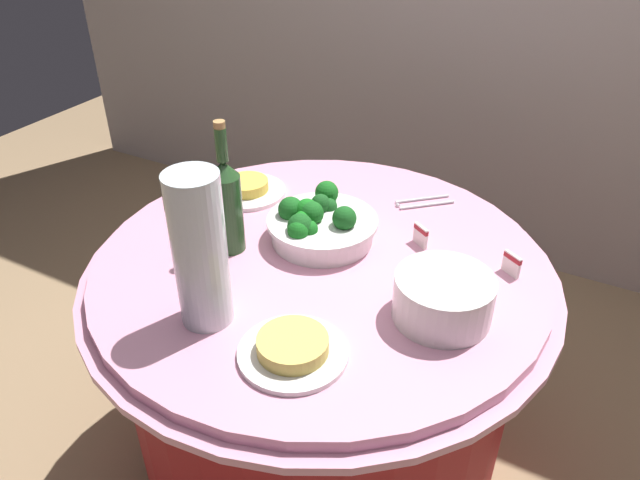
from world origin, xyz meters
The scene contains 11 objects.
ground_plane centered at (0.00, 0.00, 0.00)m, with size 6.00×6.00×0.00m, color #9E7F5B.
buffet_table centered at (0.00, 0.00, 0.38)m, with size 1.16×1.16×0.74m.
broccoli_bowl centered at (-0.04, 0.07, 0.79)m, with size 0.28×0.28×0.11m.
plate_stack centered at (0.33, -0.07, 0.79)m, with size 0.21×0.21×0.10m.
wine_bottle centered at (-0.21, -0.07, 0.87)m, with size 0.07×0.07×0.34m.
decorative_fruit_vase centered at (-0.10, -0.31, 0.89)m, with size 0.11×0.11×0.34m.
serving_tongs centered at (0.13, 0.37, 0.74)m, with size 0.15×0.14×0.01m.
food_plate_noodles centered at (0.12, -0.32, 0.76)m, with size 0.22×0.22×0.04m.
food_plate_fried_egg centered at (-0.34, 0.18, 0.76)m, with size 0.22×0.22×0.04m.
label_placard_front centered at (0.42, 0.15, 0.77)m, with size 0.05×0.03×0.05m.
label_placard_mid centered at (0.19, 0.17, 0.77)m, with size 0.05×0.04×0.05m.
Camera 1 is at (0.58, -1.06, 1.58)m, focal length 33.86 mm.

